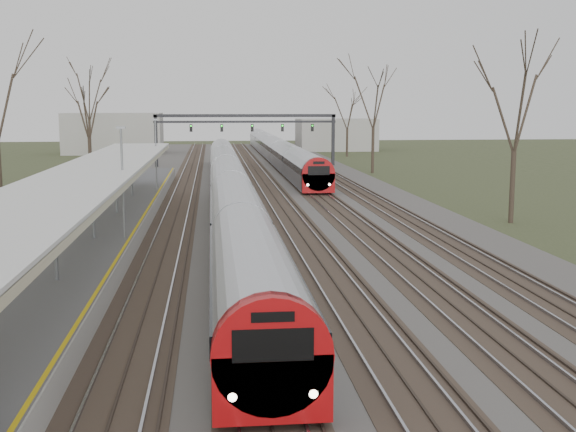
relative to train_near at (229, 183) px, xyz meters
name	(u,v)px	position (x,y,z in m)	size (l,w,h in m)	color
track_bed	(265,199)	(2.76, 2.18, -1.42)	(24.00, 160.00, 0.22)	#474442
platform	(106,236)	(-6.55, -15.32, -0.98)	(3.50, 69.00, 1.00)	#9E9B93
canopy	(88,176)	(-6.55, -19.84, 2.45)	(4.10, 50.00, 3.11)	slate
signal_gantry	(246,124)	(2.79, 32.17, 3.43)	(21.00, 0.59, 6.08)	black
tree_east_far	(516,100)	(16.50, -10.82, 5.81)	(5.00, 5.00, 10.30)	#2D231C
train_near	(229,183)	(0.00, 0.00, 0.00)	(2.62, 75.21, 3.05)	#9D9EA6
train_far	(276,150)	(7.00, 40.62, 0.00)	(2.62, 75.21, 3.05)	#9D9EA6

